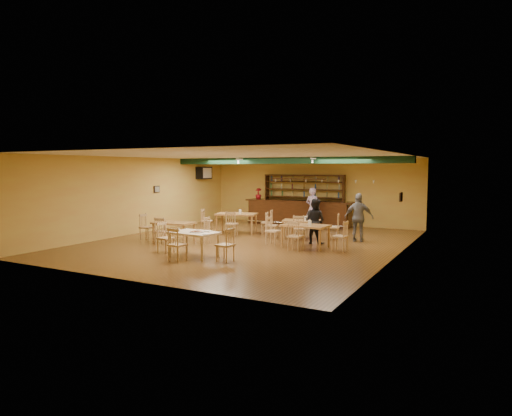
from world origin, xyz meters
The scene contains 23 objects.
floor centered at (0.00, 0.00, 0.00)m, with size 12.00×12.00×0.00m, color #573819.
ceiling_beam centered at (0.00, 2.80, 2.87)m, with size 10.00×0.30×0.25m, color black.
track_rail_left centered at (-1.80, 3.40, 2.94)m, with size 0.05×2.50×0.05m, color white.
track_rail_right centered at (1.40, 3.40, 2.94)m, with size 0.05×2.50×0.05m, color white.
ac_unit centered at (-4.80, 4.20, 2.35)m, with size 0.34×0.70×0.48m, color white.
picture_left centered at (-4.97, 1.00, 1.70)m, with size 0.04×0.34×0.28m, color black.
picture_right centered at (4.97, 0.50, 1.70)m, with size 0.04×0.34×0.28m, color black.
bar_counter centered at (-0.34, 5.15, 0.56)m, with size 4.98×0.85×1.13m, color black.
back_bar_hutch centered at (-0.34, 5.78, 1.14)m, with size 3.85×0.40×2.28m, color black.
poinsettia centered at (-2.38, 5.15, 1.39)m, with size 0.29×0.29×0.51m, color maroon.
dining_table_a centered at (-1.56, 1.75, 0.39)m, with size 1.57×0.94×0.79m, color #AA7A3C.
dining_table_b centered at (1.29, 1.61, 0.34)m, with size 1.37×0.82×0.69m, color #AA7A3C.
dining_table_c centered at (-2.38, -1.16, 0.35)m, with size 1.40×0.84×0.70m, color #AA7A3C.
dining_table_d centered at (2.09, -0.03, 0.37)m, with size 1.49×0.89×0.74m, color #AA7A3C.
near_table centered at (-0.16, -3.03, 0.37)m, with size 1.37×0.88×0.73m, color tan.
pizza_tray centered at (-0.06, -3.03, 0.74)m, with size 0.40×0.40×0.01m, color silver.
parmesan_shaker centered at (-0.60, -3.18, 0.79)m, with size 0.07×0.07×0.11m, color #EAE5C6.
napkin_stack centered at (0.18, -2.83, 0.75)m, with size 0.20×0.15×0.03m, color white.
pizza_server centered at (0.08, -2.98, 0.75)m, with size 0.32×0.09×0.00m, color silver.
side_plate centered at (0.38, -3.22, 0.74)m, with size 0.22×0.22×0.01m, color white.
patron_bar centered at (0.66, 4.33, 0.88)m, with size 0.64×0.42×1.76m, color #794799.
patron_right_a centered at (2.09, 0.81, 0.77)m, with size 0.75×0.58×1.54m, color black.
patron_right_b centered at (3.29, 1.97, 0.85)m, with size 0.99×0.41×1.70m, color slate.
Camera 1 is at (7.54, -13.60, 2.56)m, focal length 31.74 mm.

